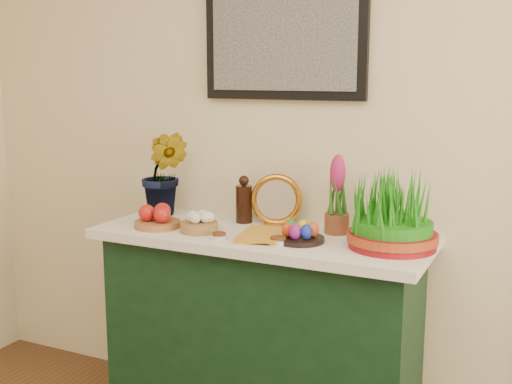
% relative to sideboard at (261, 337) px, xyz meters
% --- Properties ---
extents(sideboard, '(1.30, 0.45, 0.85)m').
position_rel_sideboard_xyz_m(sideboard, '(0.00, 0.00, 0.00)').
color(sideboard, '#12331B').
rests_on(sideboard, ground).
extents(tablecloth, '(1.40, 0.55, 0.04)m').
position_rel_sideboard_xyz_m(tablecloth, '(0.00, 0.00, 0.45)').
color(tablecloth, white).
rests_on(tablecloth, sideboard).
extents(hyacinth_green, '(0.31, 0.29, 0.52)m').
position_rel_sideboard_xyz_m(hyacinth_green, '(-0.54, 0.10, 0.73)').
color(hyacinth_green, '#2A651C').
rests_on(hyacinth_green, tablecloth).
extents(apple_bowl, '(0.22, 0.22, 0.10)m').
position_rel_sideboard_xyz_m(apple_bowl, '(-0.44, -0.11, 0.51)').
color(apple_bowl, '#A35D33').
rests_on(apple_bowl, tablecloth).
extents(garlic_basket, '(0.17, 0.17, 0.09)m').
position_rel_sideboard_xyz_m(garlic_basket, '(-0.24, -0.10, 0.50)').
color(garlic_basket, '#A67043').
rests_on(garlic_basket, tablecloth).
extents(vinegar_cruet, '(0.07, 0.07, 0.21)m').
position_rel_sideboard_xyz_m(vinegar_cruet, '(-0.15, 0.13, 0.56)').
color(vinegar_cruet, black).
rests_on(vinegar_cruet, tablecloth).
extents(mirror, '(0.23, 0.11, 0.23)m').
position_rel_sideboard_xyz_m(mirror, '(0.00, 0.15, 0.57)').
color(mirror, orange).
rests_on(mirror, tablecloth).
extents(book, '(0.20, 0.26, 0.03)m').
position_rel_sideboard_xyz_m(book, '(-0.04, -0.09, 0.48)').
color(book, gold).
rests_on(book, tablecloth).
extents(spice_dish_left, '(0.07, 0.07, 0.03)m').
position_rel_sideboard_xyz_m(spice_dish_left, '(-0.10, -0.17, 0.48)').
color(spice_dish_left, silver).
rests_on(spice_dish_left, tablecloth).
extents(spice_dish_right, '(0.08, 0.08, 0.03)m').
position_rel_sideboard_xyz_m(spice_dish_right, '(0.14, -0.14, 0.48)').
color(spice_dish_right, silver).
rests_on(spice_dish_right, tablecloth).
extents(egg_plate, '(0.22, 0.22, 0.08)m').
position_rel_sideboard_xyz_m(egg_plate, '(0.20, -0.07, 0.50)').
color(egg_plate, black).
rests_on(egg_plate, tablecloth).
extents(hyacinth_pink, '(0.10, 0.10, 0.33)m').
position_rel_sideboard_xyz_m(hyacinth_pink, '(0.29, 0.12, 0.61)').
color(hyacinth_pink, brown).
rests_on(hyacinth_pink, tablecloth).
extents(wheatgrass_sabzeh, '(0.34, 0.34, 0.28)m').
position_rel_sideboard_xyz_m(wheatgrass_sabzeh, '(0.55, 0.00, 0.59)').
color(wheatgrass_sabzeh, maroon).
rests_on(wheatgrass_sabzeh, tablecloth).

